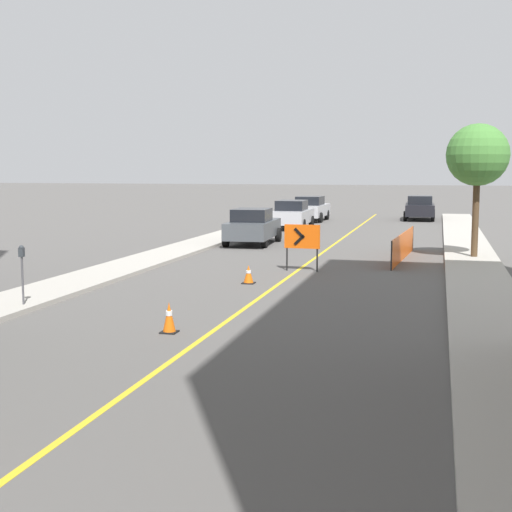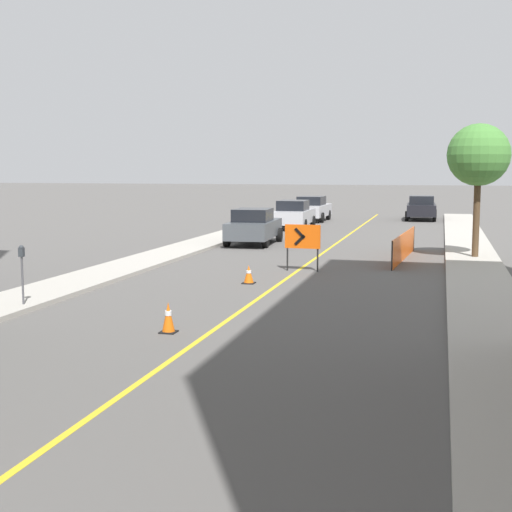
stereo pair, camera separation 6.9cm
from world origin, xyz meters
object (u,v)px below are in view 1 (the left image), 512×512
Objects in this scene: traffic_cone_fourth at (249,274)px; parked_car_opposite_side at (420,208)px; parking_meter_far_curb at (22,263)px; traffic_cone_third at (169,318)px; parked_car_curb_far at (310,209)px; parked_car_curb_near at (253,226)px; street_tree_right_near at (478,156)px; parked_car_curb_mid at (292,214)px; arrow_barricade_primary at (302,238)px.

parked_car_opposite_side is at bearing 81.56° from traffic_cone_fourth.
traffic_cone_fourth is at bearing -100.25° from parked_car_opposite_side.
traffic_cone_third is at bearing -18.06° from parking_meter_far_curb.
traffic_cone_third is 31.68m from parked_car_curb_far.
street_tree_right_near is at bearing -22.44° from parked_car_curb_near.
traffic_cone_third is 25.72m from parked_car_curb_mid.
parking_meter_far_curb is at bearing -129.39° from traffic_cone_fourth.
traffic_cone_third is 0.42× the size of arrow_barricade_primary.
traffic_cone_fourth is 10.47m from street_tree_right_near.
parked_car_curb_far is (0.01, 14.53, 0.00)m from parked_car_curb_near.
parked_car_curb_mid is 3.05× the size of parking_meter_far_curb.
parked_car_curb_near reaches higher than parking_meter_far_curb.
parked_car_curb_far is 7.27m from parked_car_opposite_side.
parked_car_opposite_side is at bearing 85.85° from arrow_barricade_primary.
parked_car_opposite_side is at bearing 51.41° from parked_car_curb_mid.
street_tree_right_near is (5.61, 4.38, 2.72)m from arrow_barricade_primary.
parked_car_opposite_side is at bearing 75.82° from parking_meter_far_curb.
arrow_barricade_primary is at bearing 56.87° from parking_meter_far_curb.
street_tree_right_near is at bearing 47.64° from traffic_cone_fourth.
parked_car_curb_near reaches higher than arrow_barricade_primary.
arrow_barricade_primary is 0.32× the size of street_tree_right_near.
arrow_barricade_primary is 25.08m from parked_car_opposite_side.
parking_meter_far_curb is at bearing -131.17° from street_tree_right_near.
street_tree_right_near is (9.23, -11.82, 3.00)m from parked_car_curb_mid.
arrow_barricade_primary is at bearing 84.04° from traffic_cone_third.
parked_car_curb_near is 3.09× the size of parking_meter_far_curb.
traffic_cone_third is 6.48m from traffic_cone_fourth.
arrow_barricade_primary is 0.35× the size of parked_car_curb_mid.
arrow_barricade_primary is 22.48m from parked_car_curb_far.
traffic_cone_fourth is at bearing 50.61° from parking_meter_far_curb.
parked_car_curb_far and parked_car_opposite_side have the same top height.
parked_car_curb_near reaches higher than traffic_cone_fourth.
parked_car_curb_near is 1.01× the size of parked_car_curb_mid.
parked_car_curb_far is 0.90× the size of street_tree_right_near.
street_tree_right_near is (6.64, 7.28, 3.54)m from traffic_cone_fourth.
traffic_cone_third is 1.18× the size of traffic_cone_fourth.
arrow_barricade_primary is 8.49m from parked_car_curb_near.
parked_car_curb_mid reaches higher than parking_meter_far_curb.
parked_car_curb_mid is 0.99× the size of parked_car_opposite_side.
arrow_barricade_primary is 0.35× the size of parked_car_curb_near.
traffic_cone_third is at bearing -98.57° from parked_car_opposite_side.
parking_meter_far_curb is (-8.31, -32.89, 0.33)m from parked_car_opposite_side.
parking_meter_far_curb is (-5.22, -8.00, 0.05)m from arrow_barricade_primary.
arrow_barricade_primary is 9.55m from parking_meter_far_curb.
parked_car_opposite_side is 0.90× the size of street_tree_right_near.
parked_car_curb_far is (-2.68, 31.56, 0.48)m from traffic_cone_third.
parked_car_curb_far is (-0.03, 5.98, 0.00)m from parked_car_curb_mid.
parked_car_curb_far reaches higher than arrow_barricade_primary.
parked_car_curb_near is 1.01× the size of parked_car_opposite_side.
parked_car_curb_mid is (-2.59, 19.10, 0.53)m from traffic_cone_fourth.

